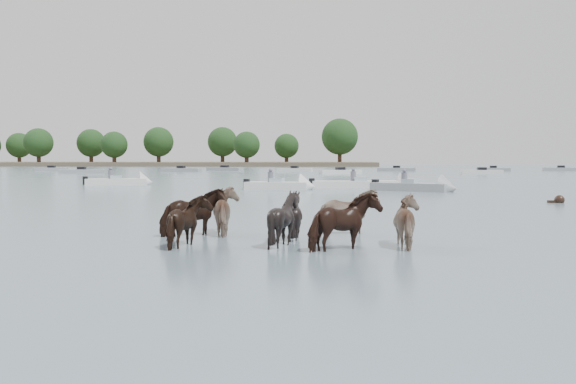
{
  "coord_description": "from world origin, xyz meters",
  "views": [
    {
      "loc": [
        -0.67,
        -13.98,
        1.94
      ],
      "look_at": [
        -1.79,
        1.96,
        1.1
      ],
      "focal_mm": 40.04,
      "sensor_mm": 36.0,
      "label": 1
    }
  ],
  "objects": [
    {
      "name": "pony_herd",
      "position": [
        -1.82,
        0.95,
        0.51
      ],
      "size": [
        6.9,
        4.45,
        1.38
      ],
      "color": "black",
      "rests_on": "ground"
    },
    {
      "name": "motorboat_f",
      "position": [
        -15.71,
        31.8,
        0.23
      ],
      "size": [
        4.99,
        2.98,
        1.92
      ],
      "rotation": [
        0.0,
        0.0,
        0.31
      ],
      "color": "silver",
      "rests_on": "ground"
    },
    {
      "name": "motorboat_a",
      "position": [
        -3.47,
        25.73,
        0.23
      ],
      "size": [
        4.57,
        2.01,
        1.92
      ],
      "rotation": [
        0.0,
        0.0,
        -0.1
      ],
      "color": "silver",
      "rests_on": "ground"
    },
    {
      "name": "shoreline",
      "position": [
        -70.0,
        150.0,
        0.5
      ],
      "size": [
        160.0,
        30.0,
        1.0
      ],
      "primitive_type": "cube",
      "color": "#4C4233",
      "rests_on": "ground"
    },
    {
      "name": "ground",
      "position": [
        0.0,
        0.0,
        0.0
      ],
      "size": [
        400.0,
        400.0,
        0.0
      ],
      "primitive_type": "plane",
      "color": "#4A5D6B",
      "rests_on": "ground"
    },
    {
      "name": "treeline",
      "position": [
        -74.5,
        151.88,
        6.46
      ],
      "size": [
        149.03,
        22.63,
        12.29
      ],
      "color": "#382619",
      "rests_on": "ground"
    },
    {
      "name": "motorboat_c",
      "position": [
        1.88,
        28.24,
        0.22
      ],
      "size": [
        6.95,
        2.47,
        1.92
      ],
      "rotation": [
        0.0,
        0.0,
        0.13
      ],
      "color": "silver",
      "rests_on": "ground"
    },
    {
      "name": "motorboat_b",
      "position": [
        4.63,
        24.28,
        0.23
      ],
      "size": [
        5.25,
        3.89,
        1.92
      ],
      "rotation": [
        0.0,
        0.0,
        -0.51
      ],
      "color": "gray",
      "rests_on": "ground"
    },
    {
      "name": "distant_flotilla",
      "position": [
        -0.31,
        78.72,
        0.26
      ],
      "size": [
        108.91,
        25.1,
        0.93
      ],
      "color": "silver",
      "rests_on": "ground"
    },
    {
      "name": "swimming_pony",
      "position": [
        9.15,
        14.7,
        0.1
      ],
      "size": [
        0.72,
        0.44,
        0.44
      ],
      "color": "black",
      "rests_on": "ground"
    }
  ]
}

